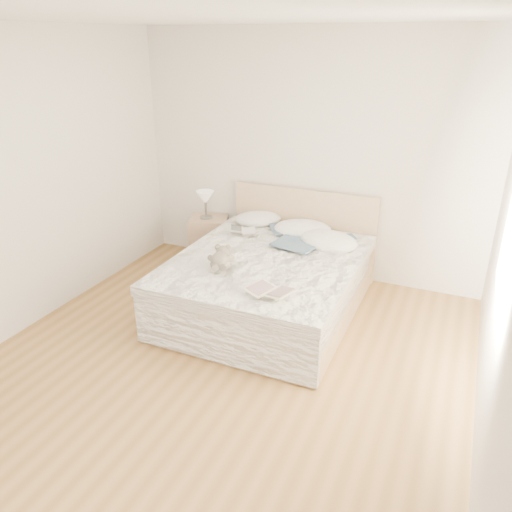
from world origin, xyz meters
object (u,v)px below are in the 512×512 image
object	(u,v)px
bed	(270,281)
photo_book	(243,230)
table_lamp	(205,199)
teddy_bear	(220,266)
childrens_book	(271,291)
nightstand	(210,239)

from	to	relation	value
bed	photo_book	bearing A→B (deg)	140.14
bed	table_lamp	xyz separation A→B (m)	(-1.17, 0.80, 0.49)
photo_book	teddy_bear	xyz separation A→B (m)	(0.23, -0.97, 0.02)
bed	photo_book	world-z (taller)	bed
photo_book	childrens_book	world-z (taller)	same
bed	teddy_bear	bearing A→B (deg)	-117.02
nightstand	table_lamp	distance (m)	0.52
nightstand	childrens_book	distance (m)	2.20
bed	table_lamp	world-z (taller)	bed
table_lamp	childrens_book	world-z (taller)	table_lamp
table_lamp	childrens_book	distance (m)	2.18
childrens_book	bed	bearing A→B (deg)	130.70
photo_book	childrens_book	distance (m)	1.46
photo_book	nightstand	bearing A→B (deg)	121.89
bed	childrens_book	world-z (taller)	bed
photo_book	teddy_bear	size ratio (longest dim) A/B	0.99
bed	childrens_book	distance (m)	0.91
childrens_book	teddy_bear	distance (m)	0.64
table_lamp	childrens_book	xyz separation A→B (m)	(1.49, -1.58, -0.17)
photo_book	table_lamp	bearing A→B (deg)	124.17
table_lamp	teddy_bear	distance (m)	1.62
nightstand	photo_book	bearing A→B (deg)	-31.74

